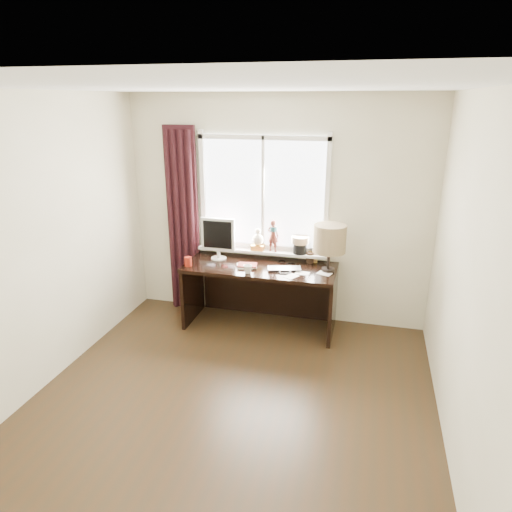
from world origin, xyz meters
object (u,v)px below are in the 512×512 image
(mug, at_px, (248,269))
(laptop, at_px, (285,269))
(red_cup, at_px, (188,262))
(table_lamp, at_px, (330,239))
(monitor, at_px, (218,236))
(desk, at_px, (262,283))

(mug, bearing_deg, laptop, 27.12)
(red_cup, relative_size, table_lamp, 0.20)
(mug, distance_m, red_cup, 0.71)
(laptop, relative_size, red_cup, 3.46)
(mug, bearing_deg, monitor, 141.96)
(red_cup, xyz_separation_m, desk, (0.78, 0.30, -0.30))
(laptop, height_order, red_cup, red_cup)
(mug, xyz_separation_m, table_lamp, (0.83, 0.27, 0.32))
(monitor, height_order, table_lamp, table_lamp)
(mug, xyz_separation_m, monitor, (-0.45, 0.35, 0.23))
(laptop, height_order, mug, mug)
(laptop, bearing_deg, table_lamp, -3.86)
(desk, height_order, monitor, monitor)
(desk, height_order, table_lamp, table_lamp)
(laptop, xyz_separation_m, desk, (-0.29, 0.15, -0.26))
(red_cup, bearing_deg, monitor, 50.91)
(monitor, bearing_deg, desk, -1.56)
(desk, distance_m, monitor, 0.74)
(laptop, relative_size, table_lamp, 0.70)
(laptop, height_order, table_lamp, table_lamp)
(desk, bearing_deg, table_lamp, -4.97)
(desk, relative_size, table_lamp, 3.27)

